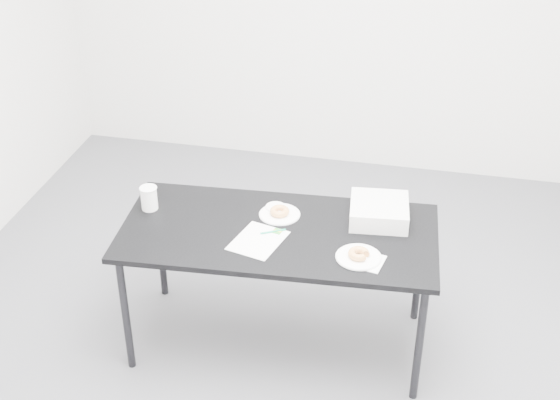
% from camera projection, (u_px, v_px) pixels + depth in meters
% --- Properties ---
extents(floor, '(4.00, 4.00, 0.00)m').
position_uv_depth(floor, '(280.00, 329.00, 4.27)').
color(floor, '#515157').
rests_on(floor, ground).
extents(table, '(1.60, 0.82, 0.71)m').
position_uv_depth(table, '(278.00, 240.00, 3.85)').
color(table, black).
rests_on(table, floor).
extents(scorecard, '(0.28, 0.32, 0.00)m').
position_uv_depth(scorecard, '(258.00, 240.00, 3.75)').
color(scorecard, white).
rests_on(scorecard, table).
extents(logo_patch, '(0.05, 0.05, 0.00)m').
position_uv_depth(logo_patch, '(277.00, 231.00, 3.81)').
color(logo_patch, green).
rests_on(logo_patch, scorecard).
extents(pen, '(0.12, 0.07, 0.01)m').
position_uv_depth(pen, '(273.00, 231.00, 3.80)').
color(pen, '#0C8D62').
rests_on(pen, scorecard).
extents(napkin, '(0.18, 0.18, 0.00)m').
position_uv_depth(napkin, '(367.00, 261.00, 3.60)').
color(napkin, white).
rests_on(napkin, table).
extents(plate_near, '(0.22, 0.22, 0.01)m').
position_uv_depth(plate_near, '(359.00, 257.00, 3.62)').
color(plate_near, white).
rests_on(plate_near, napkin).
extents(donut_near, '(0.13, 0.13, 0.03)m').
position_uv_depth(donut_near, '(359.00, 254.00, 3.61)').
color(donut_near, '#D18A42').
rests_on(donut_near, plate_near).
extents(plate_far, '(0.21, 0.21, 0.01)m').
position_uv_depth(plate_far, '(280.00, 214.00, 3.94)').
color(plate_far, white).
rests_on(plate_far, table).
extents(donut_far, '(0.13, 0.13, 0.03)m').
position_uv_depth(donut_far, '(280.00, 211.00, 3.93)').
color(donut_far, '#D18A42').
rests_on(donut_far, plate_far).
extents(coffee_cup, '(0.08, 0.08, 0.13)m').
position_uv_depth(coffee_cup, '(149.00, 198.00, 3.97)').
color(coffee_cup, white).
rests_on(coffee_cup, table).
extents(cup_lid, '(0.10, 0.10, 0.01)m').
position_uv_depth(cup_lid, '(275.00, 207.00, 3.99)').
color(cup_lid, white).
rests_on(cup_lid, table).
extents(bakery_box, '(0.31, 0.31, 0.10)m').
position_uv_depth(bakery_box, '(379.00, 211.00, 3.89)').
color(bakery_box, silver).
rests_on(bakery_box, table).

